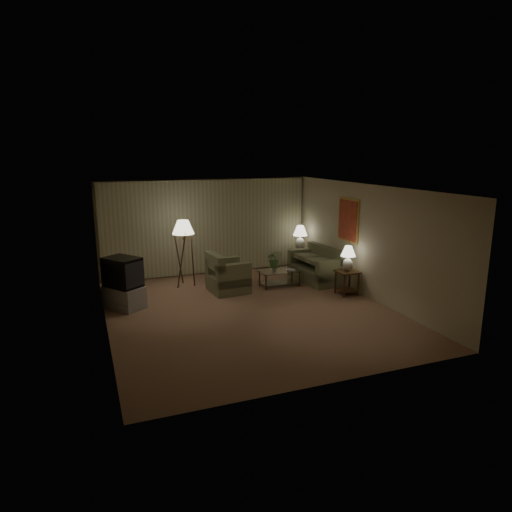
% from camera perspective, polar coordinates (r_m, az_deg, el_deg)
% --- Properties ---
extents(ground, '(7.00, 7.00, 0.00)m').
position_cam_1_polar(ground, '(10.18, -0.91, -6.82)').
color(ground, '#966E52').
rests_on(ground, ground).
extents(room_shell, '(6.04, 7.02, 2.72)m').
position_cam_1_polar(room_shell, '(11.14, -3.50, 4.18)').
color(room_shell, beige).
rests_on(room_shell, ground).
extents(sofa, '(1.75, 1.03, 0.73)m').
position_cam_1_polar(sofa, '(12.44, 7.42, -1.46)').
color(sofa, '#6F7653').
rests_on(sofa, ground).
extents(armchair, '(1.08, 1.04, 0.78)m').
position_cam_1_polar(armchair, '(11.43, -3.50, -2.55)').
color(armchair, '#6F7653').
rests_on(armchair, ground).
extents(side_table_near, '(0.50, 0.50, 0.60)m').
position_cam_1_polar(side_table_near, '(11.38, 11.31, -2.77)').
color(side_table_near, '#3A1F10').
rests_on(side_table_near, ground).
extents(side_table_far, '(0.52, 0.43, 0.60)m').
position_cam_1_polar(side_table_far, '(13.58, 5.48, -0.04)').
color(side_table_far, '#3A1F10').
rests_on(side_table_far, ground).
extents(table_lamp_near, '(0.36, 0.36, 0.62)m').
position_cam_1_polar(table_lamp_near, '(11.25, 11.44, -0.02)').
color(table_lamp_near, silver).
rests_on(table_lamp_near, side_table_near).
extents(table_lamp_far, '(0.42, 0.42, 0.73)m').
position_cam_1_polar(table_lamp_far, '(13.45, 5.54, 2.56)').
color(table_lamp_far, silver).
rests_on(table_lamp_far, side_table_far).
extents(coffee_table, '(1.08, 0.59, 0.41)m').
position_cam_1_polar(coffee_table, '(11.91, 2.95, -2.48)').
color(coffee_table, silver).
rests_on(coffee_table, ground).
extents(tv_cabinet, '(1.41, 1.39, 0.50)m').
position_cam_1_polar(tv_cabinet, '(10.69, -16.16, -4.96)').
color(tv_cabinet, '#ABABAD').
rests_on(tv_cabinet, ground).
extents(crt_tv, '(1.30, 1.28, 0.66)m').
position_cam_1_polar(crt_tv, '(10.53, -16.35, -1.95)').
color(crt_tv, black).
rests_on(crt_tv, tv_cabinet).
extents(floor_lamp, '(0.56, 0.56, 1.73)m').
position_cam_1_polar(floor_lamp, '(11.92, -8.99, 0.51)').
color(floor_lamp, '#3A1F10').
rests_on(floor_lamp, ground).
extents(ottoman, '(0.77, 0.77, 0.39)m').
position_cam_1_polar(ottoman, '(12.33, -3.37, -2.34)').
color(ottoman, '#A24F37').
rests_on(ottoman, ground).
extents(vase, '(0.16, 0.16, 0.15)m').
position_cam_1_polar(vase, '(11.79, 2.29, -1.55)').
color(vase, silver).
rests_on(vase, coffee_table).
extents(flowers, '(0.42, 0.37, 0.45)m').
position_cam_1_polar(flowers, '(11.72, 2.31, -0.13)').
color(flowers, '#477E38').
rests_on(flowers, vase).
extents(book, '(0.25, 0.26, 0.02)m').
position_cam_1_polar(book, '(11.88, 4.26, -1.81)').
color(book, olive).
rests_on(book, coffee_table).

